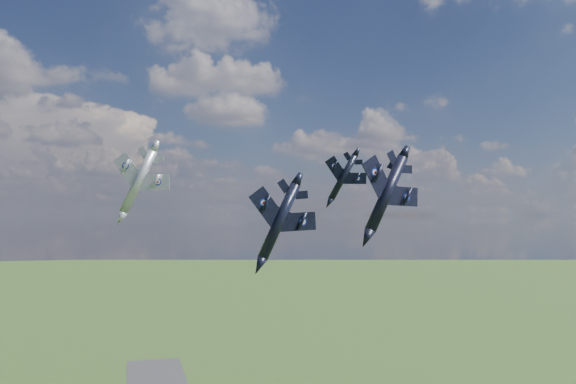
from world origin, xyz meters
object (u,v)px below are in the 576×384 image
object	(u,v)px
jet_lead_navy	(279,221)
jet_right_navy	(387,194)
jet_high_navy	(343,177)
jet_left_silver	(138,181)

from	to	relation	value
jet_lead_navy	jet_right_navy	bearing A→B (deg)	-60.52
jet_lead_navy	jet_high_navy	size ratio (longest dim) A/B	1.23
jet_right_navy	jet_high_navy	size ratio (longest dim) A/B	1.10
jet_lead_navy	jet_left_silver	size ratio (longest dim) A/B	1.20
jet_lead_navy	jet_high_navy	world-z (taller)	jet_high_navy
jet_lead_navy	jet_right_navy	world-z (taller)	jet_right_navy
jet_lead_navy	jet_right_navy	size ratio (longest dim) A/B	1.13
jet_high_navy	jet_left_silver	size ratio (longest dim) A/B	0.98
jet_right_navy	jet_lead_navy	bearing A→B (deg)	106.16
jet_lead_navy	jet_right_navy	xyz separation A→B (m)	(9.40, -16.26, 3.53)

